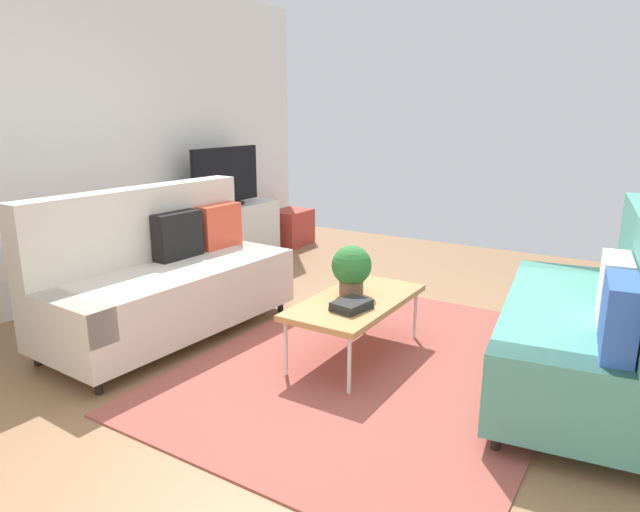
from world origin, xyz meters
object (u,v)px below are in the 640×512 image
(potted_plant, at_px, (352,268))
(vase_1, at_px, (196,204))
(tv_console, at_px, (227,234))
(bottle_0, at_px, (213,199))
(coffee_table, at_px, (356,303))
(couch_green, at_px, (593,323))
(table_book_0, at_px, (351,307))
(couch_beige, at_px, (165,277))
(vase_0, at_px, (183,204))
(bottle_1, at_px, (221,201))
(tv, at_px, (226,178))
(storage_trunk, at_px, (291,227))

(potted_plant, relative_size, vase_1, 2.23)
(tv_console, distance_m, bottle_0, 0.50)
(coffee_table, bearing_deg, potted_plant, 49.29)
(tv_console, xyz_separation_m, vase_1, (-0.41, 0.05, 0.40))
(couch_green, bearing_deg, coffee_table, 93.96)
(table_book_0, xyz_separation_m, bottle_0, (1.41, 2.45, 0.32))
(couch_green, relative_size, potted_plant, 5.73)
(couch_beige, xyz_separation_m, vase_1, (1.42, 1.05, 0.27))
(vase_0, xyz_separation_m, bottle_1, (0.46, -0.09, -0.02))
(tv, relative_size, storage_trunk, 1.92)
(coffee_table, xyz_separation_m, bottle_0, (1.21, 2.38, 0.36))
(potted_plant, bearing_deg, couch_green, -81.22)
(couch_beige, bearing_deg, vase_0, -137.02)
(storage_trunk, height_order, bottle_0, bottle_0)
(couch_beige, bearing_deg, tv, -148.93)
(coffee_table, xyz_separation_m, tv, (1.45, 2.40, 0.56))
(tv_console, distance_m, storage_trunk, 1.11)
(coffee_table, relative_size, table_book_0, 4.58)
(tv_console, distance_m, bottle_1, 0.42)
(potted_plant, xyz_separation_m, vase_0, (0.80, 2.40, 0.13))
(couch_green, xyz_separation_m, tv_console, (1.15, 3.84, -0.13))
(coffee_table, bearing_deg, tv_console, 59.14)
(couch_green, relative_size, tv, 1.99)
(bottle_1, bearing_deg, coffee_table, -119.05)
(couch_beige, relative_size, coffee_table, 1.76)
(vase_0, bearing_deg, potted_plant, -108.54)
(vase_1, bearing_deg, vase_0, 180.00)
(potted_plant, height_order, bottle_0, bottle_0)
(couch_beige, relative_size, tv, 1.94)
(coffee_table, distance_m, bottle_1, 2.74)
(coffee_table, distance_m, bottle_0, 2.69)
(potted_plant, relative_size, bottle_1, 2.26)
(potted_plant, xyz_separation_m, vase_1, (0.98, 2.40, 0.11))
(coffee_table, relative_size, potted_plant, 3.16)
(table_book_0, height_order, vase_0, vase_0)
(storage_trunk, bearing_deg, couch_green, -121.05)
(tv_console, xyz_separation_m, bottle_1, (-0.12, -0.04, 0.40))
(couch_green, distance_m, vase_0, 3.94)
(tv, distance_m, vase_0, 0.62)
(storage_trunk, bearing_deg, vase_1, 174.31)
(couch_green, xyz_separation_m, vase_1, (0.75, 3.89, 0.27))
(bottle_0, bearing_deg, tv, 4.88)
(bottle_1, bearing_deg, couch_green, -105.14)
(coffee_table, height_order, vase_1, vase_1)
(coffee_table, distance_m, storage_trunk, 3.45)
(tv, bearing_deg, storage_trunk, -4.16)
(couch_green, height_order, table_book_0, couch_green)
(coffee_table, distance_m, vase_1, 2.70)
(tv, relative_size, vase_1, 6.40)
(vase_1, bearing_deg, table_book_0, -115.95)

